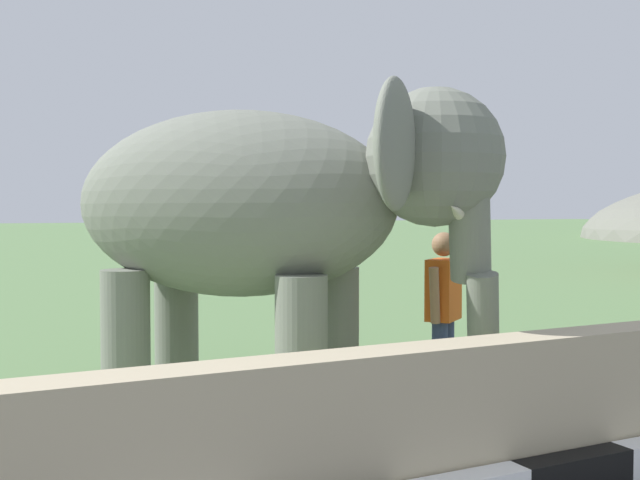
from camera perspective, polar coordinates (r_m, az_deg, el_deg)
name	(u,v)px	position (r m, az deg, el deg)	size (l,w,h in m)	color
barrier_parapet	(325,438)	(4.74, 0.34, -14.53)	(28.00, 0.36, 1.00)	tan
elephant	(269,209)	(6.91, -3.83, 2.34)	(3.82, 3.85, 2.88)	slate
person_handler	(443,309)	(7.40, 9.15, -5.07)	(0.59, 0.47, 1.66)	navy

